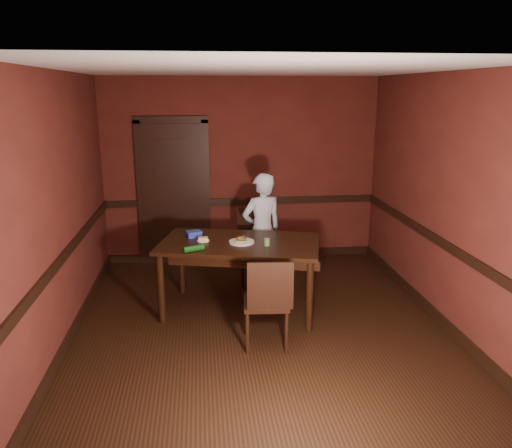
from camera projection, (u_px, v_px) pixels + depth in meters
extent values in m
cube|color=black|center=(260.00, 323.00, 5.53)|extent=(4.00, 4.50, 0.01)
cube|color=silver|center=(260.00, 69.00, 4.83)|extent=(4.00, 4.50, 0.01)
cube|color=#542019|center=(242.00, 171.00, 7.34)|extent=(4.00, 0.02, 2.70)
cube|color=#542019|center=(304.00, 287.00, 3.02)|extent=(4.00, 0.02, 2.70)
cube|color=#542019|center=(61.00, 210.00, 4.96)|extent=(0.02, 4.50, 2.70)
cube|color=#542019|center=(443.00, 200.00, 5.40)|extent=(0.02, 4.50, 2.70)
cube|color=black|center=(242.00, 201.00, 7.44)|extent=(4.00, 0.03, 0.10)
cube|color=black|center=(67.00, 253.00, 5.08)|extent=(0.03, 4.50, 0.10)
cube|color=black|center=(438.00, 240.00, 5.51)|extent=(0.03, 4.50, 0.10)
cube|color=black|center=(242.00, 254.00, 7.66)|extent=(4.00, 0.03, 0.12)
cube|color=black|center=(74.00, 328.00, 5.30)|extent=(0.03, 4.50, 0.12)
cube|color=black|center=(431.00, 310.00, 5.73)|extent=(0.03, 4.50, 0.12)
cube|color=black|center=(174.00, 195.00, 7.28)|extent=(0.85, 0.04, 2.05)
cube|color=black|center=(141.00, 195.00, 7.25)|extent=(0.10, 0.06, 2.15)
cube|color=black|center=(206.00, 194.00, 7.35)|extent=(0.10, 0.06, 2.15)
cube|color=black|center=(171.00, 120.00, 7.02)|extent=(1.05, 0.06, 0.10)
cube|color=black|center=(240.00, 276.00, 5.77)|extent=(1.97, 1.40, 0.84)
imported|color=silver|center=(262.00, 231.00, 6.40)|extent=(0.64, 0.52, 1.50)
cylinder|color=white|center=(242.00, 242.00, 5.63)|extent=(0.28, 0.28, 0.01)
cube|color=tan|center=(242.00, 241.00, 5.63)|extent=(0.13, 0.12, 0.02)
ellipsoid|color=#308826|center=(242.00, 239.00, 5.62)|extent=(0.12, 0.11, 0.03)
cylinder|color=#B40E11|center=(239.00, 237.00, 5.63)|extent=(0.05, 0.05, 0.01)
cylinder|color=#B40E11|center=(245.00, 237.00, 5.61)|extent=(0.05, 0.05, 0.01)
cylinder|color=#87A858|center=(239.00, 238.00, 5.58)|extent=(0.03, 0.03, 0.01)
cylinder|color=#87A858|center=(244.00, 236.00, 5.64)|extent=(0.03, 0.03, 0.01)
cylinder|color=#87A858|center=(242.00, 237.00, 5.61)|extent=(0.03, 0.03, 0.01)
cylinder|color=#549A41|center=(267.00, 243.00, 5.52)|extent=(0.06, 0.06, 0.07)
cylinder|color=#B6B6B3|center=(267.00, 239.00, 5.51)|extent=(0.07, 0.07, 0.01)
cylinder|color=white|center=(203.00, 241.00, 5.69)|extent=(0.14, 0.14, 0.01)
cube|color=#E0C578|center=(203.00, 239.00, 5.69)|extent=(0.11, 0.07, 0.04)
cube|color=blue|center=(194.00, 235.00, 5.83)|extent=(0.19, 0.16, 0.06)
cube|color=blue|center=(194.00, 232.00, 5.82)|extent=(0.20, 0.17, 0.01)
cylinder|color=#144F14|center=(194.00, 249.00, 5.32)|extent=(0.24, 0.15, 0.06)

